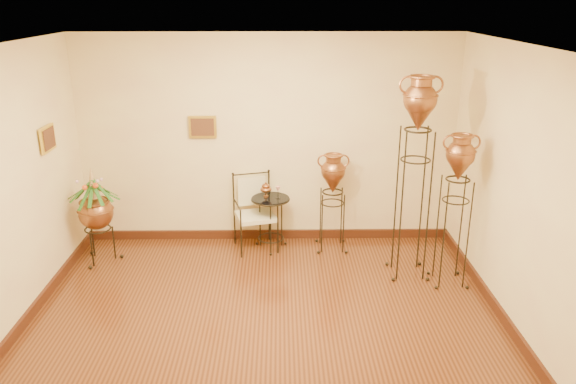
{
  "coord_description": "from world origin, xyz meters",
  "views": [
    {
      "loc": [
        0.16,
        -4.75,
        3.23
      ],
      "look_at": [
        0.25,
        1.3,
        1.1
      ],
      "focal_mm": 35.0,
      "sensor_mm": 36.0,
      "label": 1
    }
  ],
  "objects_px": {
    "amphora_mid": "(455,210)",
    "side_table": "(271,222)",
    "planter_urn": "(95,209)",
    "armchair": "(255,213)",
    "amphora_tall": "(414,177)"
  },
  "relations": [
    {
      "from": "amphora_mid",
      "to": "side_table",
      "type": "bearing_deg",
      "value": 155.43
    },
    {
      "from": "amphora_mid",
      "to": "planter_urn",
      "type": "distance_m",
      "value": 4.35
    },
    {
      "from": "side_table",
      "to": "amphora_tall",
      "type": "bearing_deg",
      "value": -23.87
    },
    {
      "from": "planter_urn",
      "to": "side_table",
      "type": "relative_size",
      "value": 1.4
    },
    {
      "from": "amphora_mid",
      "to": "planter_urn",
      "type": "height_order",
      "value": "amphora_mid"
    },
    {
      "from": "armchair",
      "to": "planter_urn",
      "type": "bearing_deg",
      "value": 174.26
    },
    {
      "from": "amphora_mid",
      "to": "armchair",
      "type": "relative_size",
      "value": 1.81
    },
    {
      "from": "amphora_tall",
      "to": "amphora_mid",
      "type": "xyz_separation_m",
      "value": [
        0.44,
        -0.22,
        -0.32
      ]
    },
    {
      "from": "planter_urn",
      "to": "armchair",
      "type": "xyz_separation_m",
      "value": [
        1.98,
        0.33,
        -0.21
      ]
    },
    {
      "from": "armchair",
      "to": "amphora_tall",
      "type": "bearing_deg",
      "value": -36.87
    },
    {
      "from": "amphora_tall",
      "to": "planter_urn",
      "type": "distance_m",
      "value": 3.92
    },
    {
      "from": "amphora_mid",
      "to": "armchair",
      "type": "bearing_deg",
      "value": 157.34
    },
    {
      "from": "armchair",
      "to": "side_table",
      "type": "distance_m",
      "value": 0.24
    },
    {
      "from": "amphora_tall",
      "to": "planter_urn",
      "type": "bearing_deg",
      "value": 173.95
    },
    {
      "from": "planter_urn",
      "to": "armchair",
      "type": "height_order",
      "value": "planter_urn"
    }
  ]
}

